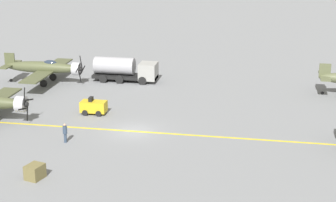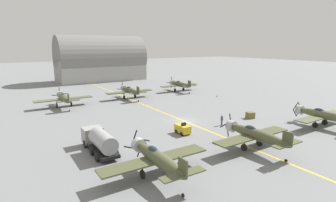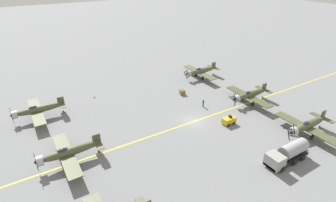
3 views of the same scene
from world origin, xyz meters
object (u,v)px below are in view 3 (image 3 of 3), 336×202
(airplane_near_center, at_px, (250,95))
(airplane_near_right, at_px, (201,71))
(fuel_tanker, at_px, (287,154))
(ground_crew_walking, at_px, (203,103))
(tow_tractor, at_px, (229,120))
(supply_crate_by_tanker, at_px, (182,92))
(traffic_cone, at_px, (94,97))
(airplane_far_right, at_px, (38,110))
(airplane_far_center, at_px, (68,152))
(airplane_near_left, at_px, (307,125))

(airplane_near_center, bearing_deg, airplane_near_right, -13.85)
(fuel_tanker, bearing_deg, ground_crew_walking, -0.11)
(tow_tractor, xyz_separation_m, supply_crate_by_tanker, (15.60, 0.32, -0.22))
(fuel_tanker, bearing_deg, traffic_cone, 26.66)
(airplane_far_right, relative_size, airplane_far_center, 1.00)
(fuel_tanker, bearing_deg, airplane_far_right, 42.23)
(airplane_far_right, distance_m, fuel_tanker, 46.19)
(airplane_near_left, xyz_separation_m, supply_crate_by_tanker, (25.56, 9.64, -1.44))
(airplane_near_left, bearing_deg, airplane_near_right, 15.46)
(airplane_near_center, bearing_deg, supply_crate_by_tanker, 27.12)
(airplane_near_left, height_order, fuel_tanker, airplane_near_left)
(airplane_far_center, relative_size, airplane_near_left, 1.00)
(airplane_near_left, bearing_deg, airplane_far_right, 68.17)
(ground_crew_walking, relative_size, traffic_cone, 3.23)
(ground_crew_walking, distance_m, traffic_cone, 25.14)
(fuel_tanker, relative_size, supply_crate_by_tanker, 5.86)
(airplane_near_right, xyz_separation_m, airplane_near_left, (-31.41, 0.29, 0.00))
(airplane_near_center, xyz_separation_m, traffic_cone, (20.43, 28.75, -1.74))
(traffic_cone, bearing_deg, airplane_near_center, -125.39)
(airplane_far_right, distance_m, ground_crew_walking, 33.82)
(ground_crew_walking, bearing_deg, airplane_near_left, -152.76)
(tow_tractor, relative_size, ground_crew_walking, 1.47)
(tow_tractor, bearing_deg, traffic_cone, 37.35)
(airplane_near_right, height_order, supply_crate_by_tanker, airplane_near_right)
(fuel_tanker, distance_m, supply_crate_by_tanker, 28.47)
(airplane_far_right, height_order, airplane_near_left, airplane_far_right)
(traffic_cone, bearing_deg, tow_tractor, -142.65)
(fuel_tanker, bearing_deg, airplane_near_left, -72.73)
(airplane_near_center, xyz_separation_m, airplane_far_center, (0.33, 38.87, 0.00))
(fuel_tanker, xyz_separation_m, tow_tractor, (12.85, 0.02, -0.72))
(airplane_near_right, height_order, airplane_far_center, airplane_far_center)
(airplane_far_center, height_order, ground_crew_walking, airplane_far_center)
(airplane_near_right, bearing_deg, ground_crew_walking, 156.88)
(supply_crate_by_tanker, bearing_deg, traffic_cone, 63.91)
(airplane_near_left, xyz_separation_m, ground_crew_walking, (18.01, 9.27, -1.04))
(traffic_cone, bearing_deg, airplane_far_center, 153.29)
(airplane_near_center, distance_m, supply_crate_by_tanker, 15.38)
(airplane_near_center, bearing_deg, fuel_tanker, 134.93)
(airplane_near_center, relative_size, traffic_cone, 21.82)
(airplane_far_center, height_order, traffic_cone, airplane_far_center)
(tow_tractor, distance_m, traffic_cone, 31.02)
(airplane_far_center, xyz_separation_m, ground_crew_walking, (3.50, -28.99, -1.04))
(airplane_near_right, distance_m, airplane_near_left, 31.41)
(airplane_far_right, distance_m, airplane_far_center, 16.92)
(airplane_near_center, height_order, supply_crate_by_tanker, airplane_near_center)
(ground_crew_walking, bearing_deg, fuel_tanker, 179.89)
(fuel_tanker, height_order, traffic_cone, fuel_tanker)
(airplane_near_center, height_order, ground_crew_walking, airplane_near_center)
(airplane_far_center, relative_size, fuel_tanker, 1.50)
(airplane_far_right, height_order, ground_crew_walking, airplane_far_right)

